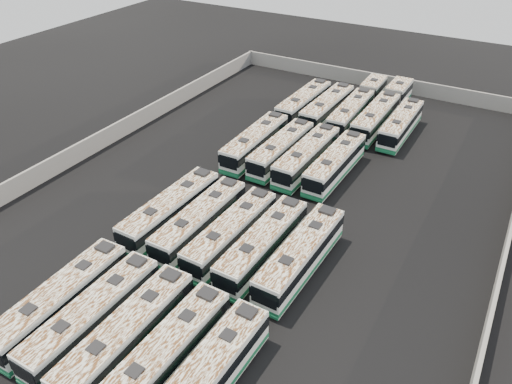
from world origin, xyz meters
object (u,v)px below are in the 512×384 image
bus_back_far_left (304,103)px  bus_back_far_right (401,125)px  bus_front_left (93,316)px  bus_midfront_center (231,233)px  bus_midfront_right (263,245)px  bus_back_right (383,109)px  bus_front_center (127,335)px  bus_back_left (327,108)px  bus_midback_center (307,156)px  bus_midfront_left (200,221)px  bus_midback_far_left (255,142)px  bus_front_right (165,356)px  bus_midback_left (281,150)px  bus_midfront_far_right (301,256)px  bus_front_far_right (206,378)px  bus_midfront_far_left (171,210)px  bus_back_center (358,105)px  bus_midback_right (335,164)px  bus_front_far_left (62,300)px

bus_back_far_left → bus_back_far_right: (13.19, 0.14, -0.07)m
bus_front_left → bus_midfront_center: (3.36, 12.97, -0.01)m
bus_midfront_right → bus_back_right: (0.12, 32.30, 0.03)m
bus_front_center → bus_back_left: (-3.20, 42.04, 0.02)m
bus_midback_center → bus_midfront_left: bearing=-100.8°
bus_front_center → bus_midback_far_left: bus_midback_far_left is taller
bus_front_center → bus_front_right: 3.29m
bus_back_left → bus_back_far_left: bearing=-176.4°
bus_back_left → bus_back_far_right: 9.85m
bus_midback_left → bus_back_right: bearing=69.2°
bus_front_center → bus_midfront_left: 13.55m
bus_midfront_far_right → bus_back_far_right: bus_midfront_far_right is taller
bus_front_far_right → bus_back_far_left: (-13.10, 42.02, 0.06)m
bus_midfront_far_left → bus_back_far_left: bus_back_far_left is taller
bus_front_left → bus_midfront_center: 13.40m
bus_midback_left → bus_back_center: 16.55m
bus_front_center → bus_back_far_left: bus_back_far_left is taller
bus_front_left → bus_midback_center: size_ratio=0.98×
bus_front_center → bus_midfront_far_left: (-6.55, 13.16, 0.01)m
bus_back_far_left → bus_back_far_right: bearing=1.6°
bus_back_left → bus_midfront_right: bearing=-76.3°
bus_front_right → bus_midfront_far_right: (3.36, 13.44, 0.04)m
bus_front_center → bus_back_right: 45.47m
bus_midback_center → bus_midback_right: 3.30m
bus_midback_left → bus_back_center: bearing=79.9°
bus_midfront_right → bus_front_left: bearing=-115.7°
bus_front_center → bus_front_left: bearing=178.2°
bus_midback_right → bus_back_far_right: size_ratio=1.01×
bus_front_far_left → bus_midback_far_left: size_ratio=0.98×
bus_midback_left → bus_back_left: size_ratio=0.96×
bus_front_center → bus_midfront_far_left: size_ratio=0.99×
bus_front_right → bus_midback_right: bus_front_right is taller
bus_front_right → bus_back_far_right: (3.36, 42.16, -0.03)m
bus_back_far_left → bus_back_center: size_ratio=0.66×
bus_midfront_far_left → bus_midback_left: size_ratio=1.04×
bus_front_right → bus_back_far_left: 43.16m
bus_midfront_far_left → bus_midback_center: bus_midfront_far_left is taller
bus_midfront_far_right → bus_back_center: (-6.65, 31.81, -0.04)m
bus_front_center → bus_midback_center: bus_midback_center is taller
bus_midback_far_left → bus_back_far_right: size_ratio=1.04×
bus_midfront_center → bus_front_center: bearing=-88.9°
bus_midfront_far_left → bus_back_right: bearing=74.1°
bus_midfront_center → bus_midfront_far_right: 6.59m
bus_midfront_far_left → bus_midfront_center: 6.63m
bus_midback_right → bus_back_left: bus_back_left is taller
bus_back_far_left → bus_back_left: (3.34, 0.14, 0.01)m
bus_midfront_center → bus_midback_center: 15.70m
bus_midfront_far_left → bus_midfront_right: bus_midfront_far_left is taller
bus_midfront_far_right → bus_back_far_left: (-13.20, 28.58, 0.01)m
bus_midfront_left → bus_midfront_right: size_ratio=0.99×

